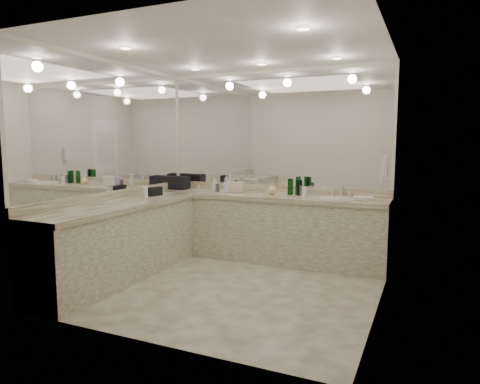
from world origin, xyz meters
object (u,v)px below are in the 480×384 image
at_px(cream_cosmetic_case, 235,187).
at_px(soap_bottle_a, 214,183).
at_px(black_toiletry_bag, 178,183).
at_px(soap_bottle_c, 272,189).
at_px(wall_phone, 385,166).
at_px(soap_bottle_b, 227,185).
at_px(sink, 337,198).
at_px(hand_towel, 363,198).

xyz_separation_m(cream_cosmetic_case, soap_bottle_a, (-0.36, 0.05, 0.04)).
distance_m(black_toiletry_bag, soap_bottle_c, 1.52).
height_order(wall_phone, soap_bottle_b, wall_phone).
xyz_separation_m(wall_phone, soap_bottle_b, (-2.15, 0.49, -0.34)).
bearing_deg(black_toiletry_bag, soap_bottle_a, 3.83).
bearing_deg(black_toiletry_bag, soap_bottle_c, -1.38).
bearing_deg(sink, soap_bottle_c, 179.33).
bearing_deg(soap_bottle_a, soap_bottle_c, -4.73).
relative_size(wall_phone, soap_bottle_a, 1.12).
height_order(cream_cosmetic_case, hand_towel, cream_cosmetic_case).
xyz_separation_m(sink, soap_bottle_c, (-0.88, 0.01, 0.08)).
relative_size(sink, black_toiletry_bag, 1.38).
distance_m(wall_phone, soap_bottle_a, 2.50).
xyz_separation_m(hand_towel, soap_bottle_a, (-2.12, 0.11, 0.09)).
bearing_deg(soap_bottle_c, soap_bottle_b, -178.56).
distance_m(sink, wall_phone, 0.91).
height_order(wall_phone, hand_towel, wall_phone).
relative_size(wall_phone, soap_bottle_b, 1.11).
xyz_separation_m(black_toiletry_bag, hand_towel, (2.71, -0.07, -0.07)).
bearing_deg(wall_phone, soap_bottle_a, 166.29).
height_order(black_toiletry_bag, cream_cosmetic_case, black_toiletry_bag).
height_order(wall_phone, cream_cosmetic_case, wall_phone).
distance_m(cream_cosmetic_case, soap_bottle_b, 0.12).
distance_m(sink, soap_bottle_c, 0.88).
relative_size(hand_towel, soap_bottle_b, 1.06).
bearing_deg(soap_bottle_b, sink, 0.24).
distance_m(hand_towel, soap_bottle_b, 1.87).
height_order(sink, soap_bottle_b, soap_bottle_b).
bearing_deg(soap_bottle_b, soap_bottle_a, 159.71).
height_order(cream_cosmetic_case, soap_bottle_a, soap_bottle_a).
bearing_deg(sink, soap_bottle_b, -179.76).
relative_size(sink, soap_bottle_a, 2.06).
distance_m(wall_phone, black_toiletry_bag, 3.07).
relative_size(sink, hand_towel, 1.93).
bearing_deg(hand_towel, soap_bottle_a, 176.96).
relative_size(sink, cream_cosmetic_case, 1.81).
distance_m(black_toiletry_bag, soap_bottle_b, 0.85).
bearing_deg(sink, soap_bottle_a, 177.25).
bearing_deg(hand_towel, cream_cosmetic_case, 177.97).
relative_size(cream_cosmetic_case, soap_bottle_a, 1.14).
relative_size(soap_bottle_a, soap_bottle_b, 0.99).
height_order(hand_towel, soap_bottle_c, soap_bottle_c).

